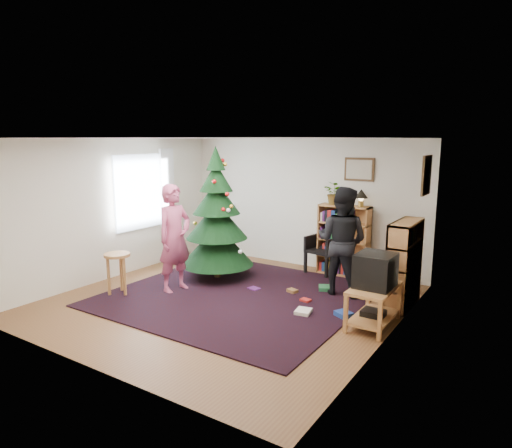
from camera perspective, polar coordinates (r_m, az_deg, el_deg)
The scene contains 23 objects.
floor at distance 7.21m, azimuth -3.70°, elevation -9.62°, with size 5.00×5.00×0.00m, color brown.
ceiling at distance 6.77m, azimuth -3.95°, elevation 10.67°, with size 5.00×5.00×0.00m, color white.
wall_back at distance 8.98m, azimuth 5.76°, elevation 2.62°, with size 5.00×0.02×2.50m, color silver.
wall_front at distance 5.15m, azimuth -20.73°, elevation -4.03°, with size 5.00×0.02×2.50m, color silver.
wall_left at distance 8.59m, azimuth -17.32°, elevation 1.83°, with size 0.02×5.00×2.50m, color silver.
wall_right at distance 5.77m, azimuth 16.52°, elevation -2.24°, with size 0.02×5.00×2.50m, color silver.
rug at distance 7.44m, azimuth -2.31°, elevation -8.88°, with size 3.80×3.60×0.02m, color black.
window_pane at distance 8.93m, azimuth -14.33°, elevation 3.91°, with size 0.04×1.20×1.40m, color silver.
curtain at distance 9.39m, azimuth -11.03°, elevation 4.36°, with size 0.06×0.35×1.60m, color silver.
picture_back at distance 8.43m, azimuth 12.78°, elevation 6.67°, with size 0.55×0.03×0.42m.
picture_right at distance 7.36m, azimuth 20.54°, elevation 5.73°, with size 0.03×0.50×0.60m.
christmas_tree at distance 8.16m, azimuth -4.93°, elevation -0.04°, with size 1.31×1.31×2.37m.
bookshelf_back at distance 8.55m, azimuth 10.90°, elevation -1.92°, with size 0.95×0.30×1.30m.
bookshelf_right at distance 7.17m, azimuth 18.04°, elevation -4.67°, with size 0.30×0.95×1.30m.
tv_stand at distance 6.41m, azimuth 14.51°, elevation -9.47°, with size 0.51×0.92×0.55m.
crt_tv at distance 6.28m, azimuth 14.68°, elevation -5.60°, with size 0.48×0.52×0.45m.
armchair at distance 8.68m, azimuth 8.74°, elevation -2.61°, with size 0.62×0.62×0.97m.
stool at distance 7.67m, azimuth -16.93°, elevation -4.67°, with size 0.41×0.41×0.69m.
person_standing at distance 7.57m, azimuth -10.14°, elevation -1.77°, with size 0.65×0.43×1.78m, color #B3476B.
person_by_chair at distance 7.43m, azimuth 10.68°, elevation -2.13°, with size 0.85×0.66×1.75m, color black.
potted_plant at distance 8.49m, azimuth 9.84°, elevation 3.83°, with size 0.38×0.33×0.42m, color gray.
table_lamp at distance 8.31m, azimuth 13.02°, elevation 3.57°, with size 0.24×0.24×0.31m.
floor_clutter at distance 7.27m, azimuth 6.93°, elevation -9.16°, with size 1.92×1.32×0.08m.
Camera 1 is at (4.05, -5.42, 2.49)m, focal length 32.00 mm.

